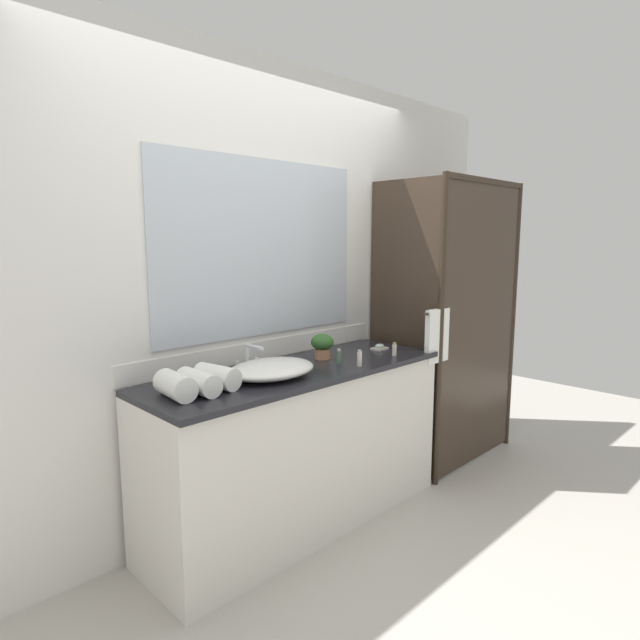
% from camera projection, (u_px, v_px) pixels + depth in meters
% --- Properties ---
extents(ground_plane, '(8.00, 8.00, 0.00)m').
position_uv_depth(ground_plane, '(301.00, 522.00, 3.00)').
color(ground_plane, '#B7B2A8').
extents(wall_back_with_mirror, '(4.40, 0.06, 2.60)m').
position_uv_depth(wall_back_with_mirror, '(260.00, 290.00, 3.04)').
color(wall_back_with_mirror, silver).
rests_on(wall_back_with_mirror, ground_plane).
extents(vanity_cabinet, '(1.80, 0.58, 0.90)m').
position_uv_depth(vanity_cabinet, '(300.00, 446.00, 2.94)').
color(vanity_cabinet, silver).
rests_on(vanity_cabinet, ground_plane).
extents(shower_enclosure, '(1.20, 0.59, 2.00)m').
position_uv_depth(shower_enclosure, '(456.00, 323.00, 3.59)').
color(shower_enclosure, '#2D2319').
rests_on(shower_enclosure, ground_plane).
extents(sink_basin, '(0.48, 0.36, 0.09)m').
position_uv_depth(sink_basin, '(272.00, 369.00, 2.67)').
color(sink_basin, white).
rests_on(sink_basin, vanity_cabinet).
extents(faucet, '(0.17, 0.16, 0.15)m').
position_uv_depth(faucet, '(248.00, 361.00, 2.80)').
color(faucet, silver).
rests_on(faucet, vanity_cabinet).
extents(potted_plant, '(0.13, 0.13, 0.15)m').
position_uv_depth(potted_plant, '(322.00, 345.00, 3.08)').
color(potted_plant, '#B77A51').
rests_on(potted_plant, vanity_cabinet).
extents(soap_dish, '(0.10, 0.07, 0.04)m').
position_uv_depth(soap_dish, '(379.00, 347.00, 3.35)').
color(soap_dish, silver).
rests_on(soap_dish, vanity_cabinet).
extents(amenity_bottle_lotion, '(0.03, 0.03, 0.09)m').
position_uv_depth(amenity_bottle_lotion, '(339.00, 357.00, 2.96)').
color(amenity_bottle_lotion, '#4C7056').
rests_on(amenity_bottle_lotion, vanity_cabinet).
extents(amenity_bottle_body_wash, '(0.03, 0.03, 0.09)m').
position_uv_depth(amenity_bottle_body_wash, '(359.00, 358.00, 2.90)').
color(amenity_bottle_body_wash, silver).
rests_on(amenity_bottle_body_wash, vanity_cabinet).
extents(amenity_bottle_conditioner, '(0.03, 0.03, 0.08)m').
position_uv_depth(amenity_bottle_conditioner, '(394.00, 349.00, 3.16)').
color(amenity_bottle_conditioner, silver).
rests_on(amenity_bottle_conditioner, vanity_cabinet).
extents(rolled_towel_near_edge, '(0.13, 0.23, 0.11)m').
position_uv_depth(rolled_towel_near_edge, '(175.00, 386.00, 2.31)').
color(rolled_towel_near_edge, white).
rests_on(rolled_towel_near_edge, vanity_cabinet).
extents(rolled_towel_middle, '(0.11, 0.24, 0.11)m').
position_uv_depth(rolled_towel_middle, '(198.00, 382.00, 2.38)').
color(rolled_towel_middle, white).
rests_on(rolled_towel_middle, vanity_cabinet).
extents(rolled_towel_far_edge, '(0.15, 0.24, 0.11)m').
position_uv_depth(rolled_towel_far_edge, '(217.00, 377.00, 2.47)').
color(rolled_towel_far_edge, white).
rests_on(rolled_towel_far_edge, vanity_cabinet).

